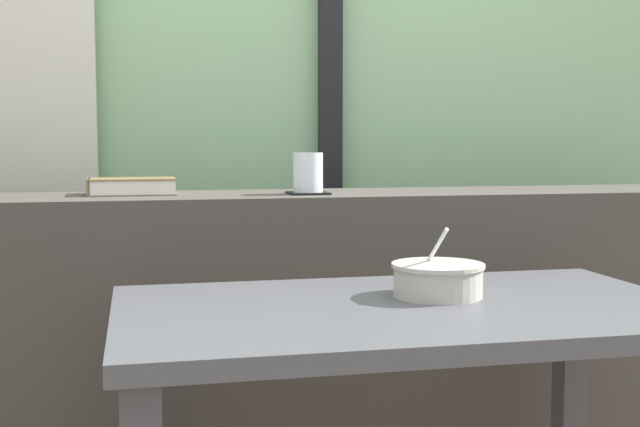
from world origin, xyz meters
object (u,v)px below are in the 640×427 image
at_px(juice_glass, 308,174).
at_px(soup_bowl, 438,280).
at_px(breakfast_table, 406,365).
at_px(closed_book, 131,186).
at_px(coaster_square, 308,193).

bearing_deg(juice_glass, soup_bowl, -73.60).
bearing_deg(breakfast_table, juice_glass, 96.92).
xyz_separation_m(breakfast_table, juice_glass, (-0.07, 0.58, 0.34)).
relative_size(breakfast_table, soup_bowl, 5.93).
xyz_separation_m(breakfast_table, closed_book, (-0.51, 0.66, 0.31)).
xyz_separation_m(juice_glass, closed_book, (-0.44, 0.08, -0.03)).
height_order(breakfast_table, soup_bowl, soup_bowl).
bearing_deg(closed_book, soup_bowl, -45.65).
distance_m(closed_book, soup_bowl, 0.86).
height_order(breakfast_table, juice_glass, juice_glass).
height_order(coaster_square, closed_book, closed_book).
xyz_separation_m(closed_book, soup_bowl, (0.59, -0.60, -0.16)).
distance_m(juice_glass, closed_book, 0.45).
xyz_separation_m(coaster_square, closed_book, (-0.44, 0.08, 0.02)).
relative_size(juice_glass, closed_book, 0.46).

